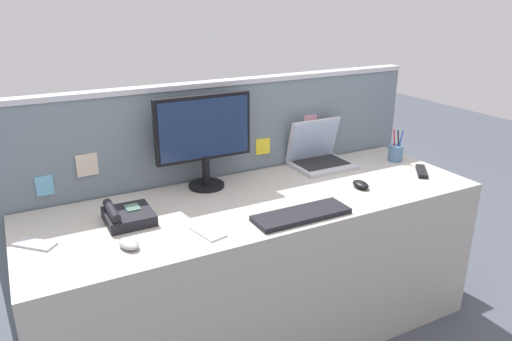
{
  "coord_description": "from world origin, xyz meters",
  "views": [
    {
      "loc": [
        -0.95,
        -1.76,
        1.6
      ],
      "look_at": [
        0.0,
        0.05,
        0.85
      ],
      "focal_mm": 33.87,
      "sensor_mm": 36.0,
      "label": 1
    }
  ],
  "objects_px": {
    "laptop": "(318,154)",
    "cell_phone_white_slab": "(208,232)",
    "desk_phone": "(127,216)",
    "tv_remote": "(422,171)",
    "desktop_monitor": "(204,134)",
    "keyboard_main": "(301,215)",
    "cell_phone_silver_slab": "(35,244)",
    "computer_mouse_right_hand": "(129,244)",
    "computer_mouse_left_hand": "(361,185)",
    "pen_cup": "(396,153)"
  },
  "relations": [
    {
      "from": "cell_phone_white_slab",
      "to": "tv_remote",
      "type": "distance_m",
      "value": 1.23
    },
    {
      "from": "keyboard_main",
      "to": "computer_mouse_right_hand",
      "type": "relative_size",
      "value": 4.15
    },
    {
      "from": "desk_phone",
      "to": "tv_remote",
      "type": "bearing_deg",
      "value": -5.57
    },
    {
      "from": "tv_remote",
      "to": "keyboard_main",
      "type": "bearing_deg",
      "value": -130.1
    },
    {
      "from": "cell_phone_white_slab",
      "to": "tv_remote",
      "type": "bearing_deg",
      "value": -8.59
    },
    {
      "from": "computer_mouse_right_hand",
      "to": "computer_mouse_left_hand",
      "type": "distance_m",
      "value": 1.12
    },
    {
      "from": "cell_phone_white_slab",
      "to": "pen_cup",
      "type": "bearing_deg",
      "value": 0.97
    },
    {
      "from": "laptop",
      "to": "cell_phone_white_slab",
      "type": "height_order",
      "value": "laptop"
    },
    {
      "from": "pen_cup",
      "to": "tv_remote",
      "type": "xyz_separation_m",
      "value": [
        -0.02,
        -0.22,
        -0.04
      ]
    },
    {
      "from": "cell_phone_silver_slab",
      "to": "computer_mouse_right_hand",
      "type": "bearing_deg",
      "value": -76.17
    },
    {
      "from": "computer_mouse_right_hand",
      "to": "computer_mouse_left_hand",
      "type": "relative_size",
      "value": 1.0
    },
    {
      "from": "cell_phone_white_slab",
      "to": "computer_mouse_right_hand",
      "type": "bearing_deg",
      "value": 162.24
    },
    {
      "from": "cell_phone_silver_slab",
      "to": "keyboard_main",
      "type": "bearing_deg",
      "value": -59.86
    },
    {
      "from": "cell_phone_white_slab",
      "to": "desktop_monitor",
      "type": "bearing_deg",
      "value": 55.51
    },
    {
      "from": "desk_phone",
      "to": "pen_cup",
      "type": "height_order",
      "value": "pen_cup"
    },
    {
      "from": "tv_remote",
      "to": "computer_mouse_right_hand",
      "type": "bearing_deg",
      "value": -137.54
    },
    {
      "from": "laptop",
      "to": "cell_phone_silver_slab",
      "type": "distance_m",
      "value": 1.45
    },
    {
      "from": "keyboard_main",
      "to": "computer_mouse_right_hand",
      "type": "height_order",
      "value": "computer_mouse_right_hand"
    },
    {
      "from": "laptop",
      "to": "keyboard_main",
      "type": "height_order",
      "value": "laptop"
    },
    {
      "from": "desk_phone",
      "to": "computer_mouse_right_hand",
      "type": "xyz_separation_m",
      "value": [
        -0.05,
        -0.21,
        -0.01
      ]
    },
    {
      "from": "computer_mouse_left_hand",
      "to": "cell_phone_white_slab",
      "type": "xyz_separation_m",
      "value": [
        -0.82,
        -0.09,
        -0.01
      ]
    },
    {
      "from": "desktop_monitor",
      "to": "tv_remote",
      "type": "relative_size",
      "value": 2.74
    },
    {
      "from": "keyboard_main",
      "to": "computer_mouse_left_hand",
      "type": "relative_size",
      "value": 4.15
    },
    {
      "from": "desktop_monitor",
      "to": "cell_phone_white_slab",
      "type": "bearing_deg",
      "value": -111.49
    },
    {
      "from": "computer_mouse_left_hand",
      "to": "cell_phone_silver_slab",
      "type": "relative_size",
      "value": 0.64
    },
    {
      "from": "computer_mouse_left_hand",
      "to": "cell_phone_white_slab",
      "type": "height_order",
      "value": "computer_mouse_left_hand"
    },
    {
      "from": "computer_mouse_right_hand",
      "to": "desktop_monitor",
      "type": "bearing_deg",
      "value": 25.19
    },
    {
      "from": "cell_phone_white_slab",
      "to": "laptop",
      "type": "bearing_deg",
      "value": 15.62
    },
    {
      "from": "pen_cup",
      "to": "computer_mouse_right_hand",
      "type": "bearing_deg",
      "value": -169.54
    },
    {
      "from": "laptop",
      "to": "tv_remote",
      "type": "xyz_separation_m",
      "value": [
        0.4,
        -0.36,
        -0.05
      ]
    },
    {
      "from": "computer_mouse_right_hand",
      "to": "cell_phone_white_slab",
      "type": "relative_size",
      "value": 0.65
    },
    {
      "from": "desktop_monitor",
      "to": "computer_mouse_left_hand",
      "type": "distance_m",
      "value": 0.78
    },
    {
      "from": "keyboard_main",
      "to": "cell_phone_white_slab",
      "type": "bearing_deg",
      "value": 172.84
    },
    {
      "from": "computer_mouse_right_hand",
      "to": "pen_cup",
      "type": "xyz_separation_m",
      "value": [
        1.55,
        0.29,
        0.03
      ]
    },
    {
      "from": "keyboard_main",
      "to": "desktop_monitor",
      "type": "bearing_deg",
      "value": 114.22
    },
    {
      "from": "computer_mouse_right_hand",
      "to": "cell_phone_silver_slab",
      "type": "relative_size",
      "value": 0.64
    },
    {
      "from": "desktop_monitor",
      "to": "desk_phone",
      "type": "bearing_deg",
      "value": -154.08
    },
    {
      "from": "computer_mouse_left_hand",
      "to": "cell_phone_silver_slab",
      "type": "bearing_deg",
      "value": -179.78
    },
    {
      "from": "laptop",
      "to": "computer_mouse_left_hand",
      "type": "relative_size",
      "value": 3.05
    },
    {
      "from": "keyboard_main",
      "to": "cell_phone_white_slab",
      "type": "height_order",
      "value": "keyboard_main"
    },
    {
      "from": "desktop_monitor",
      "to": "pen_cup",
      "type": "relative_size",
      "value": 2.61
    },
    {
      "from": "desk_phone",
      "to": "tv_remote",
      "type": "height_order",
      "value": "desk_phone"
    },
    {
      "from": "desk_phone",
      "to": "tv_remote",
      "type": "distance_m",
      "value": 1.49
    },
    {
      "from": "desktop_monitor",
      "to": "pen_cup",
      "type": "height_order",
      "value": "desktop_monitor"
    },
    {
      "from": "desktop_monitor",
      "to": "computer_mouse_right_hand",
      "type": "xyz_separation_m",
      "value": [
        -0.48,
        -0.42,
        -0.25
      ]
    },
    {
      "from": "desk_phone",
      "to": "keyboard_main",
      "type": "height_order",
      "value": "desk_phone"
    },
    {
      "from": "computer_mouse_left_hand",
      "to": "tv_remote",
      "type": "distance_m",
      "value": 0.41
    },
    {
      "from": "laptop",
      "to": "desktop_monitor",
      "type": "bearing_deg",
      "value": -179.5
    },
    {
      "from": "cell_phone_silver_slab",
      "to": "tv_remote",
      "type": "relative_size",
      "value": 0.92
    },
    {
      "from": "computer_mouse_left_hand",
      "to": "tv_remote",
      "type": "xyz_separation_m",
      "value": [
        0.41,
        0.01,
        -0.01
      ]
    }
  ]
}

